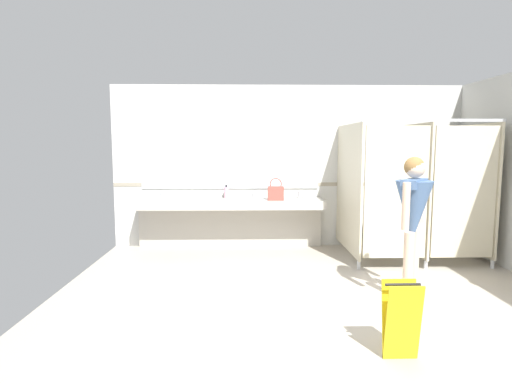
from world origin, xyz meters
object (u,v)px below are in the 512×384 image
Objects in this scene: soap_dispenser at (226,192)px; wet_floor_sign at (401,320)px; handbag at (276,193)px; person_standing at (413,211)px.

soap_dispenser is 4.04m from wet_floor_sign.
handbag is 3.53m from wet_floor_sign.
person_standing is at bearing -48.47° from soap_dispenser.
wet_floor_sign is at bearing -77.26° from handbag.
person_standing is 4.43× the size of handbag.
handbag is at bearing -20.20° from soap_dispenser.
soap_dispenser is at bearing 113.04° from wet_floor_sign.
wet_floor_sign is at bearing -114.66° from person_standing.
handbag is at bearing 102.74° from wet_floor_sign.
person_standing is 2.52m from handbag.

